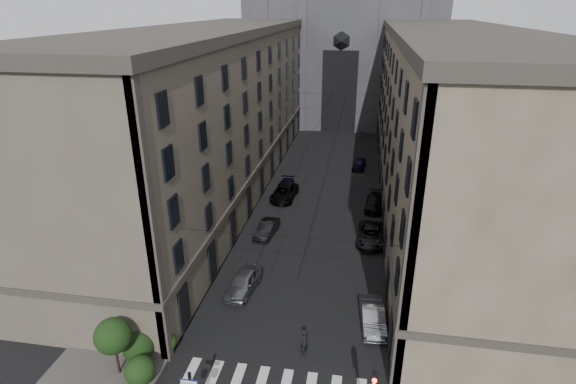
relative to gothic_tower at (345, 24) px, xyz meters
The scene contains 16 objects.
sidewalk_left 44.07m from the gothic_tower, 105.08° to the right, with size 7.00×80.00×0.15m, color #383533.
sidewalk_right 44.07m from the gothic_tower, 74.92° to the right, with size 7.00×80.00×0.15m, color #383533.
building_left 42.07m from the gothic_tower, 109.04° to the right, with size 13.60×60.60×18.85m.
building_right 42.07m from the gothic_tower, 70.96° to the right, with size 13.60×60.60×18.85m.
gothic_tower is the anchor object (origin of this frame).
shrub_cluster 72.29m from the gothic_tower, 97.11° to the right, with size 3.90×4.40×3.90m.
tram_wires 40.72m from the gothic_tower, 90.00° to the right, with size 14.00×60.00×0.43m.
car_left_near 63.15m from the gothic_tower, 93.96° to the right, with size 1.87×4.65×1.59m, color slate.
car_left_midnear 54.18m from the gothic_tower, 94.84° to the right, with size 1.47×4.22×1.39m, color black.
car_left_midfar 45.57m from the gothic_tower, 95.70° to the right, with size 2.54×5.50×1.53m, color black.
car_left_far 43.92m from the gothic_tower, 96.12° to the right, with size 1.93×4.75×1.38m, color black.
car_right_near 65.73m from the gothic_tower, 84.69° to the right, with size 1.57×4.49×1.48m, color slate.
car_right_midnear 53.97m from the gothic_tower, 83.54° to the right, with size 2.47×5.35×1.49m, color black.
car_right_midfar 46.70m from the gothic_tower, 81.80° to the right, with size 1.97×4.86×1.41m, color black.
car_right_far 34.70m from the gothic_tower, 81.99° to the right, with size 1.59×3.95×1.35m, color black.
pedestrian 69.05m from the gothic_tower, 88.69° to the right, with size 0.72×0.47×1.98m, color black.
Camera 1 is at (4.27, -14.69, 21.08)m, focal length 28.00 mm.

